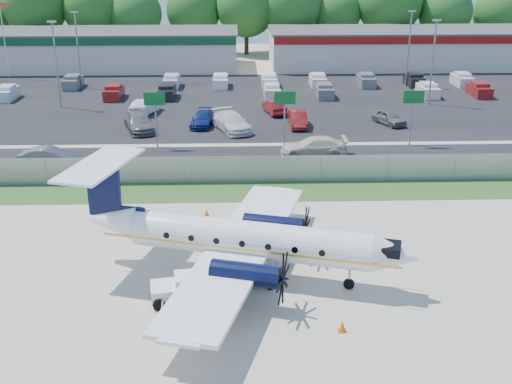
{
  "coord_description": "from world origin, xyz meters",
  "views": [
    {
      "loc": [
        -1.18,
        -30.42,
        16.37
      ],
      "look_at": [
        0.0,
        6.0,
        2.3
      ],
      "focal_mm": 45.0,
      "sensor_mm": 36.0,
      "label": 1
    }
  ],
  "objects_px": {
    "aircraft": "(242,239)",
    "pushback_tug": "(179,288)",
    "baggage_cart_near": "(257,275)",
    "baggage_cart_far": "(180,314)"
  },
  "relations": [
    {
      "from": "aircraft",
      "to": "baggage_cart_far",
      "type": "bearing_deg",
      "value": -123.62
    },
    {
      "from": "pushback_tug",
      "to": "baggage_cart_far",
      "type": "relative_size",
      "value": 1.5
    },
    {
      "from": "aircraft",
      "to": "pushback_tug",
      "type": "xyz_separation_m",
      "value": [
        -3.17,
        -2.4,
        -1.52
      ]
    },
    {
      "from": "pushback_tug",
      "to": "baggage_cart_near",
      "type": "bearing_deg",
      "value": 20.98
    },
    {
      "from": "aircraft",
      "to": "baggage_cart_far",
      "type": "distance_m",
      "value": 5.57
    },
    {
      "from": "baggage_cart_near",
      "to": "baggage_cart_far",
      "type": "xyz_separation_m",
      "value": [
        -3.64,
        -3.5,
        -0.09
      ]
    },
    {
      "from": "aircraft",
      "to": "baggage_cart_near",
      "type": "bearing_deg",
      "value": -51.96
    },
    {
      "from": "baggage_cart_near",
      "to": "pushback_tug",
      "type": "bearing_deg",
      "value": -159.02
    },
    {
      "from": "baggage_cart_far",
      "to": "baggage_cart_near",
      "type": "bearing_deg",
      "value": 43.81
    },
    {
      "from": "pushback_tug",
      "to": "baggage_cart_near",
      "type": "relative_size",
      "value": 1.2
    }
  ]
}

